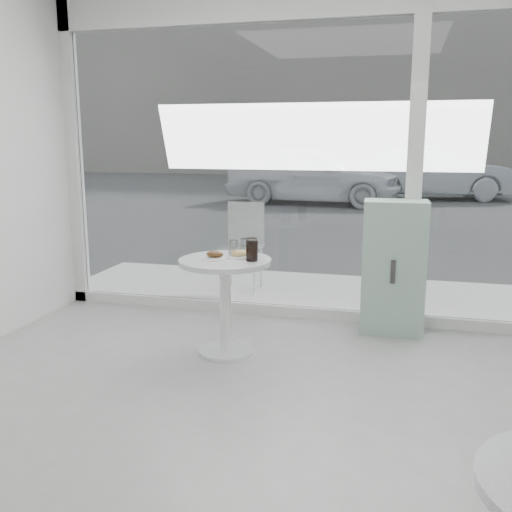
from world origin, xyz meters
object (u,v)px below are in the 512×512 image
(car_white, at_px, (313,175))
(water_tumbler_b, at_px, (245,247))
(mint_cabinet, at_px, (393,267))
(plate_donut, at_px, (239,255))
(plate_fritter, at_px, (215,256))
(patio_chair, at_px, (244,240))
(cola_glass, at_px, (252,250))
(car_silver, at_px, (431,173))
(main_table, at_px, (225,286))
(water_tumbler_a, at_px, (234,249))

(car_white, xyz_separation_m, water_tumbler_b, (1.08, -10.52, 0.06))
(mint_cabinet, distance_m, water_tumbler_b, 1.36)
(car_white, bearing_deg, plate_donut, -168.68)
(car_white, distance_m, plate_fritter, 10.81)
(patio_chair, height_order, cola_glass, patio_chair)
(plate_fritter, bearing_deg, plate_donut, 37.00)
(car_silver, bearing_deg, plate_fritter, 159.19)
(water_tumbler_b, distance_m, cola_glass, 0.27)
(main_table, bearing_deg, water_tumbler_a, 79.56)
(car_silver, xyz_separation_m, water_tumbler_b, (-1.94, -12.41, 0.09))
(car_silver, height_order, water_tumbler_b, car_silver)
(mint_cabinet, distance_m, plate_donut, 1.43)
(car_white, bearing_deg, cola_glass, -168.04)
(car_white, distance_m, car_silver, 3.56)
(plate_fritter, relative_size, cola_glass, 1.18)
(plate_fritter, bearing_deg, cola_glass, 2.62)
(main_table, distance_m, patio_chair, 1.84)
(main_table, relative_size, water_tumbler_a, 6.22)
(mint_cabinet, xyz_separation_m, car_silver, (0.77, 11.77, 0.15))
(patio_chair, height_order, car_white, car_white)
(plate_donut, bearing_deg, patio_chair, 104.57)
(patio_chair, relative_size, water_tumbler_b, 7.65)
(patio_chair, bearing_deg, plate_fritter, -83.16)
(water_tumbler_b, xyz_separation_m, cola_glass, (0.12, -0.24, 0.03))
(car_white, bearing_deg, main_table, -169.19)
(cola_glass, bearing_deg, mint_cabinet, 40.33)
(main_table, xyz_separation_m, plate_fritter, (-0.08, -0.02, 0.25))
(water_tumbler_a, relative_size, water_tumbler_b, 1.00)
(mint_cabinet, height_order, plate_fritter, mint_cabinet)
(plate_fritter, height_order, water_tumbler_a, water_tumbler_a)
(car_white, xyz_separation_m, plate_donut, (1.07, -10.65, 0.03))
(patio_chair, xyz_separation_m, plate_fritter, (0.28, -1.82, 0.21))
(mint_cabinet, distance_m, patio_chair, 1.86)
(car_silver, bearing_deg, car_white, 110.73)
(patio_chair, height_order, water_tumbler_a, patio_chair)
(cola_glass, bearing_deg, water_tumbler_b, 116.72)
(water_tumbler_b, bearing_deg, water_tumbler_a, -127.22)
(water_tumbler_a, bearing_deg, car_silver, 80.88)
(mint_cabinet, xyz_separation_m, plate_donut, (-1.18, -0.78, 0.21))
(main_table, relative_size, plate_fritter, 3.74)
(patio_chair, distance_m, water_tumbler_b, 1.65)
(plate_fritter, bearing_deg, patio_chair, 98.74)
(car_white, xyz_separation_m, water_tumbler_a, (1.01, -10.61, 0.06))
(patio_chair, distance_m, cola_glass, 1.92)
(car_silver, relative_size, cola_glass, 25.58)
(main_table, bearing_deg, plate_donut, 49.44)
(mint_cabinet, bearing_deg, patio_chair, 147.84)
(patio_chair, bearing_deg, main_table, -80.72)
(car_white, relative_size, car_silver, 1.00)
(cola_glass, bearing_deg, car_white, 96.38)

